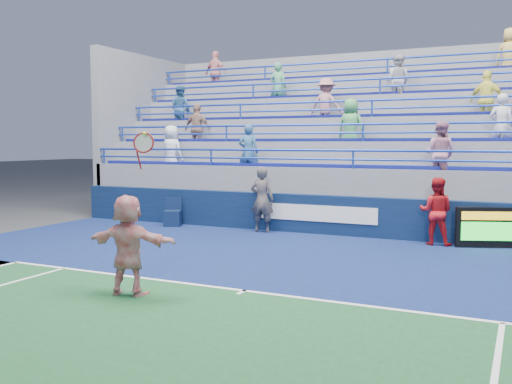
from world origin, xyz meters
The scene contains 8 objects.
ground centered at (0.00, 0.00, 0.00)m, with size 120.00×120.00×0.00m, color #333538.
sponsor_wall centered at (0.00, 6.50, 0.55)m, with size 18.00×0.32×1.10m.
bleacher_stand centered at (0.00, 10.27, 1.55)m, with size 18.00×5.60×6.13m.
serve_speed_board centered at (3.49, 6.19, 0.50)m, with size 1.41×0.66×1.00m.
judge_chair centered at (-5.43, 5.94, 0.28)m, with size 0.65×0.67×0.87m.
tennis_player centered at (-1.66, -1.02, 0.86)m, with size 1.65×0.73×2.75m.
line_judge centered at (-2.46, 6.04, 0.95)m, with size 0.69×0.45×1.90m, color #131435.
ball_girl centered at (2.32, 6.08, 0.85)m, with size 0.83×0.65×1.70m, color red.
Camera 1 is at (4.33, -8.62, 2.58)m, focal length 40.00 mm.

